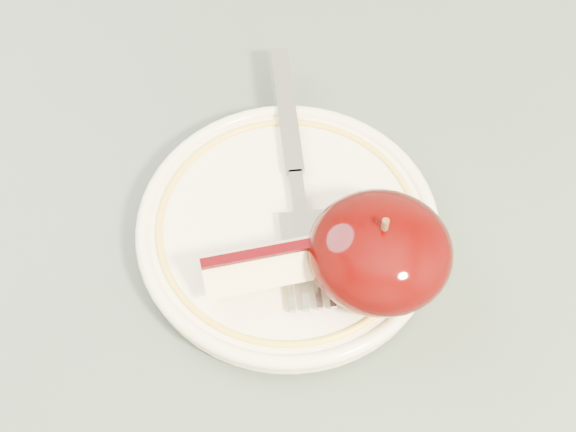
# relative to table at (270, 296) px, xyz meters

# --- Properties ---
(table) EXTENTS (0.90, 0.90, 0.75)m
(table) POSITION_rel_table_xyz_m (0.00, 0.00, 0.00)
(table) COLOR brown
(table) RESTS_ON ground
(plate) EXTENTS (0.19, 0.19, 0.02)m
(plate) POSITION_rel_table_xyz_m (0.01, -0.00, 0.10)
(plate) COLOR #F4E8CC
(plate) RESTS_ON table
(apple_half) EXTENTS (0.08, 0.08, 0.06)m
(apple_half) POSITION_rel_table_xyz_m (0.07, -0.03, 0.13)
(apple_half) COLOR black
(apple_half) RESTS_ON plate
(apple_wedge) EXTENTS (0.07, 0.05, 0.03)m
(apple_wedge) POSITION_rel_table_xyz_m (0.00, -0.04, 0.12)
(apple_wedge) COLOR #FBECB9
(apple_wedge) RESTS_ON plate
(fork) EXTENTS (0.06, 0.20, 0.00)m
(fork) POSITION_rel_table_xyz_m (0.02, 0.03, 0.11)
(fork) COLOR gray
(fork) RESTS_ON plate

